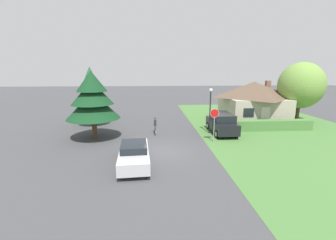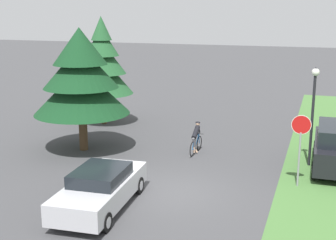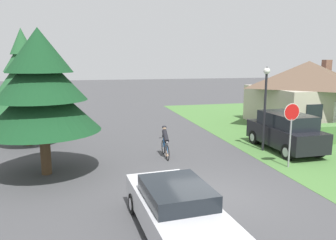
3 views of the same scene
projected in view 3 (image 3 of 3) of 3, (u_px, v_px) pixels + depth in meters
The scene contains 9 objects.
ground_plane at pixel (212, 197), 10.83m from camera, with size 140.00×140.00×0.00m, color #424244.
cottage_house at pixel (307, 92), 22.79m from camera, with size 7.00×6.97×4.52m.
sedan_left_lane at pixel (177, 210), 8.36m from camera, with size 2.04×4.64×1.37m.
cyclist at pixel (165, 142), 15.26m from camera, with size 0.44×1.74×1.46m.
parked_suv_right at pixel (285, 132), 16.37m from camera, with size 1.95×4.47×1.89m.
stop_sign at pixel (291, 123), 13.52m from camera, with size 0.71×0.07×2.73m.
street_lamp at pixel (265, 95), 15.95m from camera, with size 0.31×0.31×4.19m.
conifer_tall_near at pixel (41, 88), 12.45m from camera, with size 4.39×4.39×5.67m.
conifer_tall_far at pixel (24, 81), 16.88m from camera, with size 3.44×3.44×6.09m.
Camera 3 is at (-3.91, -9.54, 4.44)m, focal length 35.00 mm.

